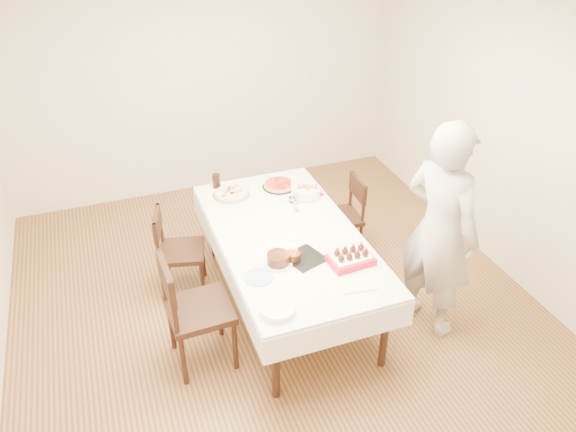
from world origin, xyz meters
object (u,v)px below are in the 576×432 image
object	(u,v)px
pizza_white	(231,194)
strawberry_box	(351,258)
person	(440,231)
pizza_pepperoni	(279,185)
chair_right_savory	(340,217)
taper_candle	(292,189)
birthday_cake	(293,252)
chair_left_dessert	(200,310)
dining_table	(288,270)
cola_glass	(216,181)
chair_left_savory	(182,251)
layer_cake	(278,259)
pasta_bowl	(306,191)

from	to	relation	value
pizza_white	strawberry_box	xyz separation A→B (m)	(0.59, -1.31, 0.02)
person	pizza_pepperoni	bearing A→B (deg)	10.64
chair_right_savory	person	size ratio (longest dim) A/B	0.44
taper_candle	birthday_cake	size ratio (longest dim) A/B	2.19
chair_left_dessert	pizza_pepperoni	xyz separation A→B (m)	(1.06, 1.17, 0.27)
dining_table	chair_left_dessert	bearing A→B (deg)	-155.93
dining_table	cola_glass	xyz separation A→B (m)	(-0.36, 0.98, 0.44)
person	taper_candle	xyz separation A→B (m)	(-0.82, 1.10, -0.04)
chair_left_dessert	strawberry_box	distance (m)	1.22
birthday_cake	strawberry_box	world-z (taller)	birthday_cake
chair_right_savory	taper_candle	size ratio (longest dim) A/B	2.93
dining_table	chair_right_savory	distance (m)	0.94
taper_candle	chair_left_savory	bearing A→B (deg)	177.28
chair_left_savory	taper_candle	distance (m)	1.14
chair_left_dessert	pizza_pepperoni	distance (m)	1.60
dining_table	person	distance (m)	1.33
chair_right_savory	birthday_cake	size ratio (longest dim) A/B	6.44
chair_left_savory	pizza_pepperoni	xyz separation A→B (m)	(1.02, 0.26, 0.35)
chair_left_savory	pizza_white	world-z (taller)	chair_left_savory
chair_left_dessert	layer_cake	bearing A→B (deg)	-179.74
dining_table	pizza_white	distance (m)	0.92
cola_glass	person	bearing A→B (deg)	-48.96
pasta_bowl	strawberry_box	size ratio (longest dim) A/B	0.77
pizza_pepperoni	layer_cake	distance (m)	1.21
chair_right_savory	taper_candle	xyz separation A→B (m)	(-0.54, -0.09, 0.48)
layer_cake	pizza_white	bearing A→B (deg)	93.12
chair_left_savory	cola_glass	size ratio (longest dim) A/B	6.24
layer_cake	chair_right_savory	bearing A→B (deg)	43.75
pizza_white	layer_cake	distance (m)	1.13
chair_right_savory	strawberry_box	xyz separation A→B (m)	(-0.43, -1.10, 0.38)
pizza_pepperoni	birthday_cake	bearing A→B (deg)	-104.10
chair_left_dessert	strawberry_box	xyz separation A→B (m)	(1.17, -0.15, 0.29)
chair_left_savory	cola_glass	bearing A→B (deg)	-121.09
person	pasta_bowl	world-z (taller)	person
strawberry_box	pizza_pepperoni	bearing A→B (deg)	95.11
chair_left_savory	dining_table	bearing A→B (deg)	161.40
chair_right_savory	dining_table	bearing A→B (deg)	-139.77
chair_left_dessert	cola_glass	bearing A→B (deg)	-112.29
chair_left_dessert	dining_table	bearing A→B (deg)	-158.28
person	pasta_bowl	size ratio (longest dim) A/B	7.20
chair_left_savory	taper_candle	bearing A→B (deg)	-168.62
pizza_white	pasta_bowl	size ratio (longest dim) A/B	1.33
chair_left_savory	cola_glass	distance (m)	0.76
chair_left_savory	pizza_white	distance (m)	0.70
pizza_pepperoni	pasta_bowl	distance (m)	0.31
chair_right_savory	chair_left_savory	bearing A→B (deg)	-175.33
dining_table	person	world-z (taller)	person
person	birthday_cake	bearing A→B (deg)	56.44
layer_cake	chair_left_dessert	bearing A→B (deg)	-177.39
person	layer_cake	world-z (taller)	person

